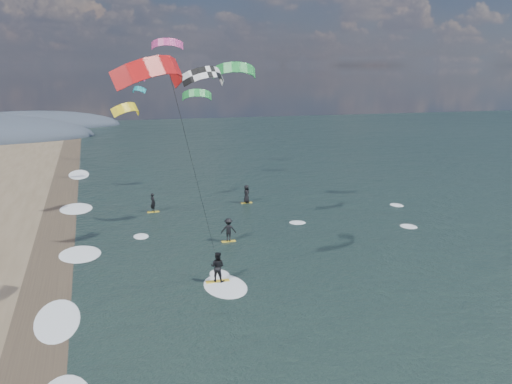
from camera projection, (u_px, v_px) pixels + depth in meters
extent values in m
cube|color=#382D23|center=(32.00, 369.00, 25.39)|extent=(3.00, 240.00, 0.00)
ellipsoid|color=#3D4756|center=(28.00, 127.00, 125.71)|extent=(40.00, 18.00, 7.00)
cube|color=yellow|center=(218.00, 281.00, 35.65)|extent=(1.49, 0.46, 0.07)
imported|color=black|center=(217.00, 267.00, 35.43)|extent=(1.16, 1.10, 1.89)
ellipsoid|color=white|center=(225.00, 286.00, 34.99)|extent=(2.60, 4.20, 0.12)
cylinder|color=black|center=(196.00, 178.00, 30.78)|extent=(0.02, 0.02, 13.85)
cube|color=yellow|center=(229.00, 241.00, 43.85)|extent=(1.10, 0.35, 0.05)
imported|color=black|center=(228.00, 230.00, 43.65)|extent=(1.28, 0.90, 1.81)
cube|color=yellow|center=(247.00, 203.00, 56.12)|extent=(1.10, 0.35, 0.05)
imported|color=black|center=(246.00, 194.00, 55.92)|extent=(0.57, 0.87, 1.77)
cube|color=yellow|center=(153.00, 212.00, 52.64)|extent=(1.10, 0.35, 0.05)
imported|color=black|center=(153.00, 202.00, 52.44)|extent=(0.68, 0.76, 1.75)
ellipsoid|color=white|center=(64.00, 319.00, 30.40)|extent=(2.40, 5.40, 0.11)
ellipsoid|color=white|center=(70.00, 255.00, 40.71)|extent=(2.40, 5.40, 0.11)
ellipsoid|color=white|center=(74.00, 209.00, 53.83)|extent=(2.40, 5.40, 0.11)
ellipsoid|color=white|center=(76.00, 175.00, 70.69)|extent=(2.40, 5.40, 0.11)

